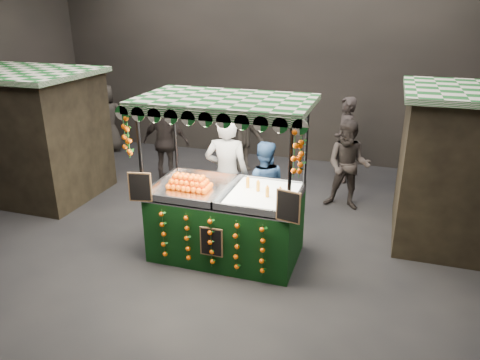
% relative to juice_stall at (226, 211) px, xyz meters
% --- Properties ---
extents(ground, '(12.00, 12.00, 0.00)m').
position_rel_juice_stall_xyz_m(ground, '(-0.45, 0.24, -0.80)').
color(ground, black).
rests_on(ground, ground).
extents(market_hall, '(12.10, 10.10, 5.05)m').
position_rel_juice_stall_xyz_m(market_hall, '(-0.45, 0.24, 2.59)').
color(market_hall, black).
rests_on(market_hall, ground).
extents(neighbour_stall_left, '(3.00, 2.20, 2.60)m').
position_rel_juice_stall_xyz_m(neighbour_stall_left, '(-4.85, 1.24, 0.51)').
color(neighbour_stall_left, black).
rests_on(neighbour_stall_left, ground).
extents(juice_stall, '(2.65, 1.56, 2.57)m').
position_rel_juice_stall_xyz_m(juice_stall, '(0.00, 0.00, 0.00)').
color(juice_stall, black).
rests_on(juice_stall, ground).
extents(vendor_grey, '(0.83, 0.60, 2.10)m').
position_rel_juice_stall_xyz_m(vendor_grey, '(-0.30, 0.89, 0.25)').
color(vendor_grey, slate).
rests_on(vendor_grey, ground).
extents(vendor_blue, '(0.92, 0.78, 1.65)m').
position_rel_juice_stall_xyz_m(vendor_blue, '(0.30, 1.10, 0.03)').
color(vendor_blue, navy).
rests_on(vendor_blue, ground).
extents(shopper_0, '(0.80, 0.71, 1.83)m').
position_rel_juice_stall_xyz_m(shopper_0, '(-4.61, 3.14, 0.12)').
color(shopper_0, '#2A2322').
rests_on(shopper_0, ground).
extents(shopper_1, '(0.92, 0.75, 1.78)m').
position_rel_juice_stall_xyz_m(shopper_1, '(1.63, 2.50, 0.09)').
color(shopper_1, '#2D2725').
rests_on(shopper_1, ground).
extents(shopper_2, '(1.11, 0.54, 1.83)m').
position_rel_juice_stall_xyz_m(shopper_2, '(-2.41, 2.75, 0.12)').
color(shopper_2, black).
rests_on(shopper_2, ground).
extents(shopper_3, '(1.21, 1.26, 1.72)m').
position_rel_juice_stall_xyz_m(shopper_3, '(-0.94, 3.95, 0.06)').
color(shopper_3, '#2A2522').
rests_on(shopper_3, ground).
extents(shopper_4, '(1.06, 0.95, 1.82)m').
position_rel_juice_stall_xyz_m(shopper_4, '(-4.95, 4.33, 0.11)').
color(shopper_4, '#2A2622').
rests_on(shopper_4, ground).
extents(shopper_5, '(1.32, 1.51, 1.65)m').
position_rel_juice_stall_xyz_m(shopper_5, '(3.29, 3.17, 0.03)').
color(shopper_5, black).
rests_on(shopper_5, ground).
extents(shopper_6, '(0.66, 0.82, 1.94)m').
position_rel_juice_stall_xyz_m(shopper_6, '(1.40, 3.99, 0.17)').
color(shopper_6, '#2E2625').
rests_on(shopper_6, ground).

